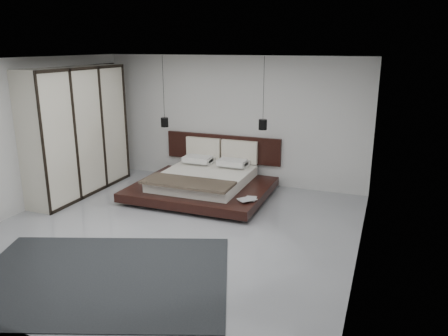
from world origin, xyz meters
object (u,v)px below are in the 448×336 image
at_px(bed, 204,181).
at_px(wardrobe, 77,132).
at_px(pendant_right, 263,124).
at_px(rug, 101,277).
at_px(pendant_left, 165,122).
at_px(lattice_screen, 106,121).

bearing_deg(bed, wardrobe, -162.60).
bearing_deg(bed, pendant_right, 20.65).
bearing_deg(rug, wardrobe, 131.77).
distance_m(bed, pendant_right, 1.69).
height_order(pendant_right, wardrobe, pendant_right).
bearing_deg(wardrobe, pendant_left, 41.07).
bearing_deg(rug, pendant_right, 75.24).
bearing_deg(wardrobe, rug, -48.23).
distance_m(pendant_left, wardrobe, 1.82).
bearing_deg(rug, bed, 90.76).
xyz_separation_m(bed, pendant_right, (1.11, 0.42, 1.20)).
relative_size(pendant_right, rug, 0.42).
distance_m(bed, rug, 3.62).
xyz_separation_m(lattice_screen, wardrobe, (0.25, -1.32, -0.00)).
xyz_separation_m(wardrobe, rug, (2.53, -2.83, -1.29)).
bearing_deg(pendant_left, pendant_right, 0.00).
relative_size(wardrobe, rug, 0.78).
bearing_deg(lattice_screen, wardrobe, -79.18).
distance_m(lattice_screen, pendant_left, 1.63).
bearing_deg(pendant_right, lattice_screen, 178.19).
distance_m(pendant_left, rug, 4.41).
xyz_separation_m(bed, rug, (0.05, -3.61, -0.28)).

